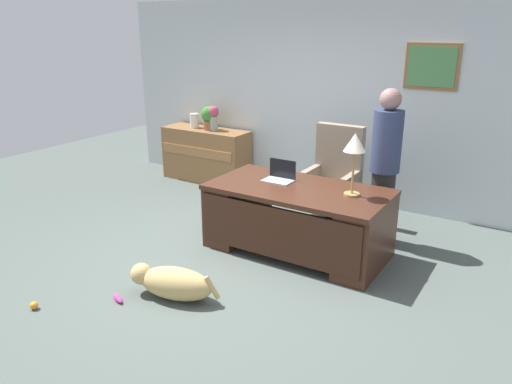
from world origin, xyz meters
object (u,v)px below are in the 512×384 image
Objects in this scene: vase_with_flowers at (213,117)px; desk at (296,217)px; dog_lying at (172,282)px; laptop at (280,176)px; credenza at (206,155)px; potted_plant at (209,117)px; person_standing at (385,165)px; dog_toy_ball at (34,306)px; desk_lamp at (355,147)px; vase_empty at (194,121)px; armchair at (333,181)px; dog_toy_bone at (118,298)px.

desk is at bearing -34.87° from vase_with_flowers.
vase_with_flowers reaches higher than dog_lying.
dog_lying is 2.69× the size of laptop.
potted_plant reaches higher than credenza.
potted_plant is (-0.08, -0.00, -0.01)m from vase_with_flowers.
dog_toy_ball is at bearing -124.83° from person_standing.
desk_lamp is at bearing -99.26° from person_standing.
desk_lamp reaches higher than dog_toy_ball.
potted_plant is at bearing 121.34° from dog_lying.
person_standing is (0.68, 0.76, 0.50)m from desk.
dog_lying is at bearing -54.84° from vase_empty.
dog_lying is 1.72m from laptop.
desk is at bearing -33.02° from credenza.
dog_lying is 3.64m from potted_plant.
potted_plant is at bearing -180.00° from vase_with_flowers.
potted_plant is at bearing 0.97° from credenza.
person_standing is at bearing -15.09° from potted_plant.
potted_plant is 4.04m from dog_toy_ball.
armchair is at bearing 159.07° from person_standing.
laptop is at bearing -36.07° from vase_with_flowers.
credenza is 6.39× the size of vase_empty.
desk_lamp is 3.27m from potted_plant.
dog_toy_ball is (1.22, -3.81, -0.90)m from vase_empty.
desk_lamp is 9.08× the size of dog_toy_ball.
potted_plant reaches higher than dog_toy_bone.
armchair reaches higher than dog_toy_bone.
vase_with_flowers is (-1.75, 3.02, 0.87)m from dog_lying.
laptop is (-0.97, -0.62, -0.11)m from person_standing.
credenza is at bearing -179.54° from vase_with_flowers.
laptop is at bearing 72.50° from dog_toy_bone.
laptop is at bearing -147.42° from person_standing.
person_standing reaches higher than vase_with_flowers.
desk is at bearing -33.89° from potted_plant.
vase_with_flowers is at bearing 164.49° from person_standing.
credenza is 4.40× the size of laptop.
laptop is at bearing -106.36° from armchair.
desk_lamp is (0.86, -0.05, 0.45)m from laptop.
dog_toy_ball is at bearing -115.17° from laptop.
dog_lying is (-1.18, -2.20, -0.75)m from person_standing.
laptop is 2.73m from dog_toy_ball.
desk is 5.12× the size of vase_with_flowers.
desk reaches higher than dog_toy_bone.
dog_toy_ball is (-1.97, -2.32, -1.20)m from desk_lamp.
desk_lamp is at bearing -57.60° from armchair.
dog_toy_bone is (1.53, -3.32, -0.39)m from credenza.
person_standing is 10.21× the size of dog_toy_bone.
person_standing is at bearing 32.58° from laptop.
credenza is 3.96m from dog_toy_ball.
vase_with_flowers is (-2.22, 0.54, 0.51)m from armchair.
desk is 11.16× the size of dog_toy_bone.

